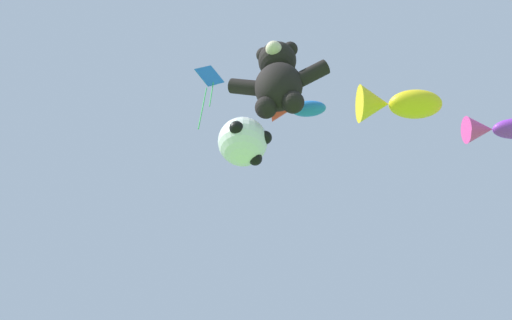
# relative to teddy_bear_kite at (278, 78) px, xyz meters

# --- Properties ---
(teddy_bear_kite) EXTENTS (2.33, 1.03, 2.37)m
(teddy_bear_kite) POSITION_rel_teddy_bear_kite_xyz_m (0.00, 0.00, 0.00)
(teddy_bear_kite) COLOR black
(soccer_ball_kite) EXTENTS (1.16, 1.15, 1.07)m
(soccer_ball_kite) POSITION_rel_teddy_bear_kite_xyz_m (-0.86, 0.29, -1.55)
(soccer_ball_kite) COLOR white
(fish_kite_cobalt) EXTENTS (1.46, 0.71, 0.55)m
(fish_kite_cobalt) POSITION_rel_teddy_bear_kite_xyz_m (0.11, 1.61, 0.68)
(fish_kite_cobalt) COLOR blue
(fish_kite_goldfin) EXTENTS (2.35, 1.46, 1.03)m
(fish_kite_goldfin) POSITION_rel_teddy_bear_kite_xyz_m (2.66, 2.38, 1.04)
(fish_kite_goldfin) COLOR yellow
(fish_kite_violet) EXTENTS (2.07, 1.07, 0.75)m
(fish_kite_violet) POSITION_rel_teddy_bear_kite_xyz_m (5.23, 3.60, 0.65)
(fish_kite_violet) COLOR purple
(diamond_kite) EXTENTS (0.76, 0.72, 2.95)m
(diamond_kite) POSITION_rel_teddy_bear_kite_xyz_m (-2.49, 1.92, 3.07)
(diamond_kite) COLOR blue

